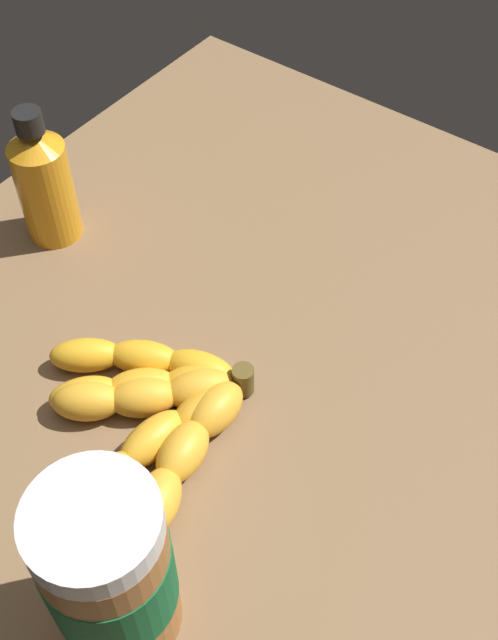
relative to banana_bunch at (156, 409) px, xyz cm
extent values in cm
cube|color=brown|center=(-12.50, 3.52, -3.54)|extent=(80.24, 77.81, 3.63)
ellipsoid|color=gold|center=(-5.78, 0.33, -0.11)|extent=(5.07, 7.41, 3.22)
ellipsoid|color=gold|center=(-3.70, -4.64, -0.11)|extent=(6.04, 7.48, 3.22)
ellipsoid|color=gold|center=(-0.71, -9.11, -0.11)|extent=(6.78, 7.27, 3.22)
ellipsoid|color=gold|center=(-4.53, 1.16, -0.12)|extent=(6.45, 7.00, 3.21)
ellipsoid|color=gold|center=(-1.19, -2.69, -0.12)|extent=(6.74, 6.81, 3.21)
ellipsoid|color=gold|center=(2.54, -6.15, -0.12)|extent=(6.95, 6.54, 3.21)
ellipsoid|color=gold|center=(-3.93, 1.80, 0.07)|extent=(7.11, 6.76, 3.60)
ellipsoid|color=gold|center=(-0.26, -1.59, 0.07)|extent=(6.93, 6.99, 3.60)
ellipsoid|color=gold|center=(3.00, -5.37, 0.07)|extent=(6.67, 7.15, 3.60)
ellipsoid|color=gold|center=(-2.94, 3.04, -0.03)|extent=(7.66, 5.37, 3.40)
ellipsoid|color=gold|center=(2.46, 1.80, -0.03)|extent=(7.36, 4.33, 3.40)
ellipsoid|color=gold|center=(8.00, 1.51, -0.03)|extent=(7.07, 3.64, 3.40)
ellipsoid|color=gold|center=(-3.01, 4.32, 0.14)|extent=(6.29, 3.77, 3.72)
ellipsoid|color=gold|center=(1.96, 4.71, 0.14)|extent=(6.79, 4.70, 3.72)
ellipsoid|color=gold|center=(6.79, 5.95, 0.14)|extent=(7.14, 5.59, 3.72)
cylinder|color=brown|center=(-7.01, 4.35, 0.07)|extent=(2.00, 2.00, 3.00)
cylinder|color=#9E602D|center=(14.69, 9.33, 5.70)|extent=(8.78, 8.78, 14.84)
cylinder|color=#0F592D|center=(14.69, 9.33, 6.44)|extent=(8.96, 8.96, 6.68)
cylinder|color=silver|center=(14.69, 9.33, 14.18)|extent=(8.75, 8.75, 2.13)
cylinder|color=orange|center=(-11.83, -24.58, 3.90)|extent=(5.79, 5.79, 11.26)
cone|color=orange|center=(-11.83, -24.58, 10.49)|extent=(5.79, 5.79, 1.91)
cylinder|color=black|center=(-11.83, -24.58, 12.58)|extent=(2.81, 2.81, 2.27)
camera|label=1|loc=(25.78, 29.22, 58.43)|focal=44.41mm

